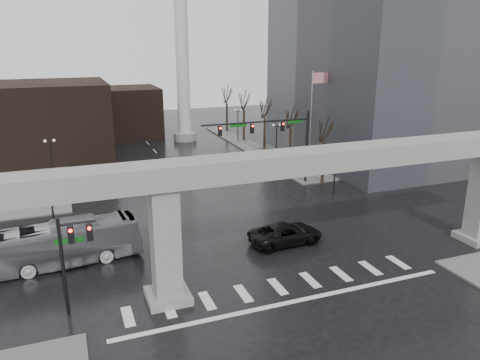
{
  "coord_description": "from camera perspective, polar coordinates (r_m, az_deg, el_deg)",
  "views": [
    {
      "loc": [
        -11.99,
        -25.43,
        15.45
      ],
      "look_at": [
        0.97,
        8.38,
        4.5
      ],
      "focal_mm": 35.0,
      "sensor_mm": 36.0,
      "label": 1
    }
  ],
  "objects": [
    {
      "name": "tree_right_2",
      "position": [
        66.29,
        3.04,
        5.9
      ],
      "size": [
        1.1,
        1.63,
        7.85
      ],
      "color": "black",
      "rests_on": "ground"
    },
    {
      "name": "tree_right_1",
      "position": [
        59.24,
        6.18,
        4.44
      ],
      "size": [
        1.09,
        1.61,
        7.67
      ],
      "color": "black",
      "rests_on": "ground"
    },
    {
      "name": "lamp_right_0",
      "position": [
        48.46,
        11.55,
        2.17
      ],
      "size": [
        1.22,
        0.32,
        5.11
      ],
      "color": "black",
      "rests_on": "ground"
    },
    {
      "name": "signal_mast_arm",
      "position": [
        49.89,
        4.35,
        5.66
      ],
      "size": [
        12.12,
        0.43,
        8.0
      ],
      "color": "black",
      "rests_on": "ground"
    },
    {
      "name": "smokestack",
      "position": [
        73.69,
        -7.07,
        15.07
      ],
      "size": [
        3.6,
        3.6,
        30.0
      ],
      "color": "silver",
      "rests_on": "ground"
    },
    {
      "name": "lamp_right_2",
      "position": [
        73.08,
        -0.25,
        7.39
      ],
      "size": [
        1.22,
        0.32,
        5.11
      ],
      "color": "black",
      "rests_on": "ground"
    },
    {
      "name": "far_car",
      "position": [
        53.32,
        -9.47,
        0.54
      ],
      "size": [
        2.03,
        4.3,
        1.42
      ],
      "primitive_type": "imported",
      "rotation": [
        0.0,
        0.0,
        0.09
      ],
      "color": "black",
      "rests_on": "ground"
    },
    {
      "name": "building_far_left",
      "position": [
        68.27,
        -22.55,
        6.74
      ],
      "size": [
        16.0,
        14.0,
        10.0
      ],
      "primitive_type": "cube",
      "color": "black",
      "rests_on": "ground"
    },
    {
      "name": "lamp_left_2",
      "position": [
        68.51,
        -21.99,
        5.53
      ],
      "size": [
        1.22,
        0.32,
        5.11
      ],
      "color": "black",
      "rests_on": "ground"
    },
    {
      "name": "tree_right_0",
      "position": [
        52.45,
        10.14,
        2.59
      ],
      "size": [
        1.09,
        1.58,
        7.5
      ],
      "color": "black",
      "rests_on": "ground"
    },
    {
      "name": "pickup_truck",
      "position": [
        37.05,
        5.62,
        -6.52
      ],
      "size": [
        6.02,
        3.02,
        1.64
      ],
      "primitive_type": "imported",
      "rotation": [
        0.0,
        0.0,
        1.62
      ],
      "color": "black",
      "rests_on": "ground"
    },
    {
      "name": "lamp_left_1",
      "position": [
        54.78,
        -22.04,
        2.95
      ],
      "size": [
        1.22,
        0.32,
        5.11
      ],
      "color": "black",
      "rests_on": "ground"
    },
    {
      "name": "sidewalk_ne",
      "position": [
        73.85,
        10.56,
        4.52
      ],
      "size": [
        28.0,
        36.0,
        0.15
      ],
      "primitive_type": "cube",
      "color": "#62605E",
      "rests_on": "ground"
    },
    {
      "name": "lamp_right_1",
      "position": [
        60.4,
        4.47,
        5.33
      ],
      "size": [
        1.22,
        0.32,
        5.11
      ],
      "color": "black",
      "rests_on": "ground"
    },
    {
      "name": "signal_left_pole",
      "position": [
        28.32,
        -19.85,
        -7.93
      ],
      "size": [
        2.3,
        0.3,
        6.0
      ],
      "color": "black",
      "rests_on": "ground"
    },
    {
      "name": "tree_right_3",
      "position": [
        73.54,
        0.5,
        7.06
      ],
      "size": [
        1.11,
        1.66,
        8.02
      ],
      "color": "black",
      "rests_on": "ground"
    },
    {
      "name": "elevated_guideway",
      "position": [
        29.93,
        6.28,
        0.08
      ],
      "size": [
        48.0,
        2.6,
        8.7
      ],
      "color": "gray",
      "rests_on": "ground"
    },
    {
      "name": "tree_right_4",
      "position": [
        80.93,
        -1.59,
        8.0
      ],
      "size": [
        1.12,
        1.69,
        8.19
      ],
      "color": "black",
      "rests_on": "ground"
    },
    {
      "name": "ground",
      "position": [
        32.08,
        3.83,
        -12.0
      ],
      "size": [
        160.0,
        160.0,
        0.0
      ],
      "primitive_type": "plane",
      "color": "black",
      "rests_on": "ground"
    },
    {
      "name": "flagpole_assembly",
      "position": [
        55.29,
        8.95,
        8.38
      ],
      "size": [
        2.06,
        0.12,
        12.0
      ],
      "color": "silver",
      "rests_on": "ground"
    },
    {
      "name": "lamp_left_0",
      "position": [
        41.24,
        -22.11,
        -1.34
      ],
      "size": [
        1.22,
        0.32,
        5.11
      ],
      "color": "black",
      "rests_on": "ground"
    },
    {
      "name": "building_far_mid",
      "position": [
        78.91,
        -13.6,
        8.01
      ],
      "size": [
        10.0,
        10.0,
        8.0
      ],
      "primitive_type": "cube",
      "color": "black",
      "rests_on": "ground"
    },
    {
      "name": "city_bus",
      "position": [
        35.6,
        -21.18,
        -7.33
      ],
      "size": [
        11.47,
        3.6,
        3.14
      ],
      "primitive_type": "imported",
      "rotation": [
        0.0,
        0.0,
        1.66
      ],
      "color": "#9D9DA2",
      "rests_on": "ground"
    }
  ]
}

